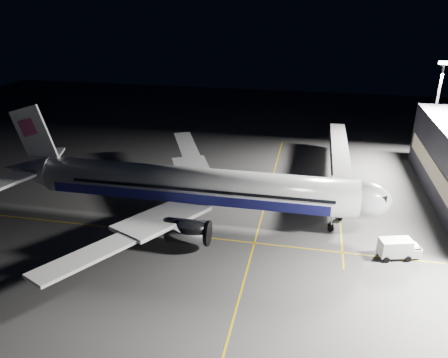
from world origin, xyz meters
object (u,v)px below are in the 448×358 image
at_px(airliner, 189,186).
at_px(safety_cone_c, 239,182).
at_px(safety_cone_b, 247,185).
at_px(baggage_tug, 222,182).
at_px(jet_bridge, 340,160).
at_px(floodlight_mast_north, 437,104).
at_px(safety_cone_a, 187,202).
at_px(service_truck, 399,248).

height_order(airliner, safety_cone_c, airliner).
bearing_deg(safety_cone_b, baggage_tug, -174.62).
height_order(jet_bridge, baggage_tug, jet_bridge).
bearing_deg(safety_cone_c, airliner, -111.07).
height_order(floodlight_mast_north, safety_cone_a, floodlight_mast_north).
bearing_deg(safety_cone_c, jet_bridge, 12.92).
xyz_separation_m(airliner, safety_cone_c, (5.39, 14.00, -4.90)).
distance_m(safety_cone_b, safety_cone_c, 1.91).
relative_size(jet_bridge, service_truck, 6.04).
height_order(airliner, safety_cone_a, airliner).
relative_size(service_truck, safety_cone_b, 10.21).
bearing_deg(safety_cone_b, safety_cone_a, -133.99).
height_order(safety_cone_a, safety_cone_c, safety_cone_a).
relative_size(baggage_tug, safety_cone_b, 4.41).
height_order(floodlight_mast_north, baggage_tug, floodlight_mast_north).
bearing_deg(safety_cone_c, service_truck, -38.60).
bearing_deg(service_truck, safety_cone_c, 125.79).
height_order(jet_bridge, floodlight_mast_north, floodlight_mast_north).
bearing_deg(airliner, baggage_tug, 78.72).
distance_m(airliner, safety_cone_c, 15.78).
height_order(jet_bridge, service_truck, jet_bridge).
relative_size(floodlight_mast_north, safety_cone_b, 37.08).
bearing_deg(airliner, safety_cone_c, 68.93).
xyz_separation_m(safety_cone_b, safety_cone_c, (-1.68, 0.91, -0.01)).
bearing_deg(baggage_tug, airliner, -111.85).
relative_size(jet_bridge, safety_cone_b, 61.62).
distance_m(service_truck, baggage_tug, 33.18).
bearing_deg(baggage_tug, jet_bridge, 4.14).
relative_size(service_truck, safety_cone_c, 10.68).
bearing_deg(floodlight_mast_north, safety_cone_c, -153.25).
bearing_deg(safety_cone_a, service_truck, -17.02).
bearing_deg(safety_cone_a, safety_cone_b, 46.01).
bearing_deg(safety_cone_b, safety_cone_c, 151.66).
height_order(airliner, jet_bridge, airliner).
height_order(service_truck, safety_cone_c, service_truck).
distance_m(service_truck, safety_cone_c, 31.66).
bearing_deg(safety_cone_a, baggage_tug, 63.98).
distance_m(airliner, safety_cone_a, 6.55).
distance_m(service_truck, safety_cone_b, 29.79).
xyz_separation_m(baggage_tug, safety_cone_c, (2.87, 1.34, -0.47)).
bearing_deg(safety_cone_a, airliner, -66.94).
bearing_deg(jet_bridge, safety_cone_b, -162.77).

